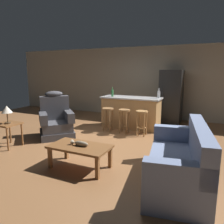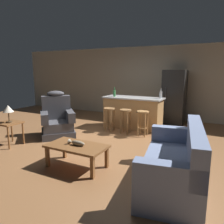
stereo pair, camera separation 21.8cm
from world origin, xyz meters
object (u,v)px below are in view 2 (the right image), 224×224
object	(u,v)px
kitchen_island	(133,113)
bar_stool_right	(143,119)
recliner_near_lamp	(57,120)
bottle_short_amber	(114,93)
coffee_table	(77,148)
fish_figurine	(76,143)
couch	(176,164)
bar_stool_left	(109,115)
bottle_tall_green	(161,95)
bar_stool_middle	(125,117)
refrigerator	(174,97)
end_table	(10,126)
table_lamp	(8,109)

from	to	relation	value
kitchen_island	bar_stool_right	world-z (taller)	kitchen_island
recliner_near_lamp	bottle_short_amber	distance (m)	1.94
coffee_table	fish_figurine	distance (m)	0.10
couch	kitchen_island	distance (m)	3.40
bar_stool_left	bottle_tall_green	xyz separation A→B (m)	(1.27, 0.78, 0.58)
couch	fish_figurine	bearing A→B (deg)	-2.65
kitchen_island	bar_stool_middle	distance (m)	0.63
bottle_short_amber	refrigerator	bearing A→B (deg)	39.81
end_table	table_lamp	world-z (taller)	table_lamp
kitchen_island	recliner_near_lamp	bearing A→B (deg)	-131.97
recliner_near_lamp	end_table	distance (m)	1.22
recliner_near_lamp	bottle_short_amber	size ratio (longest dim) A/B	4.16
bar_stool_middle	refrigerator	bearing A→B (deg)	63.17
bar_stool_left	bar_stool_right	bearing A→B (deg)	0.00
kitchen_island	bottle_short_amber	bearing A→B (deg)	-171.29
end_table	table_lamp	bearing A→B (deg)	-32.16
refrigerator	bar_stool_left	bearing A→B (deg)	-128.13
recliner_near_lamp	table_lamp	xyz separation A→B (m)	(-0.41, -1.15, 0.45)
fish_figurine	couch	size ratio (longest dim) A/B	0.17
end_table	refrigerator	size ratio (longest dim) A/B	0.32
fish_figurine	bar_stool_left	xyz separation A→B (m)	(-0.63, 2.41, 0.01)
refrigerator	recliner_near_lamp	bearing A→B (deg)	-130.66
coffee_table	bar_stool_middle	bearing A→B (deg)	92.78
table_lamp	bar_stool_middle	size ratio (longest dim) A/B	0.60
fish_figurine	refrigerator	world-z (taller)	refrigerator
bar_stool_right	bottle_short_amber	size ratio (longest dim) A/B	2.36
kitchen_island	bar_stool_right	bearing A→B (deg)	-48.97
bar_stool_right	bottle_tall_green	xyz separation A→B (m)	(0.25, 0.78, 0.58)
kitchen_island	bottle_tall_green	xyz separation A→B (m)	(0.80, 0.15, 0.58)
table_lamp	bottle_tall_green	bearing A→B (deg)	47.64
bar_stool_right	fish_figurine	bearing A→B (deg)	-99.24
couch	end_table	xyz separation A→B (m)	(-3.84, 0.02, 0.12)
bar_stool_right	end_table	bearing A→B (deg)	-139.04
couch	bottle_short_amber	world-z (taller)	bottle_short_amber
bar_stool_left	bar_stool_middle	xyz separation A→B (m)	(0.51, 0.00, 0.00)
recliner_near_lamp	end_table	xyz separation A→B (m)	(-0.45, -1.13, 0.04)
bar_stool_left	table_lamp	bearing A→B (deg)	-123.36
bar_stool_right	refrigerator	distance (m)	1.92
end_table	bottle_short_amber	xyz separation A→B (m)	(1.37, 2.71, 0.60)
couch	bottle_short_amber	size ratio (longest dim) A/B	6.99
fish_figurine	end_table	bearing A→B (deg)	173.62
kitchen_island	bar_stool_middle	bearing A→B (deg)	-86.58
table_lamp	bar_stool_left	distance (m)	2.66
fish_figurine	bottle_tall_green	xyz separation A→B (m)	(0.64, 3.19, 0.59)
end_table	bottle_tall_green	world-z (taller)	bottle_tall_green
end_table	bar_stool_left	xyz separation A→B (m)	(1.48, 2.17, 0.01)
kitchen_island	bottle_short_amber	distance (m)	0.83
couch	recliner_near_lamp	world-z (taller)	recliner_near_lamp
bar_stool_right	recliner_near_lamp	bearing A→B (deg)	-153.06
kitchen_island	bottle_short_amber	size ratio (longest dim) A/B	6.25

